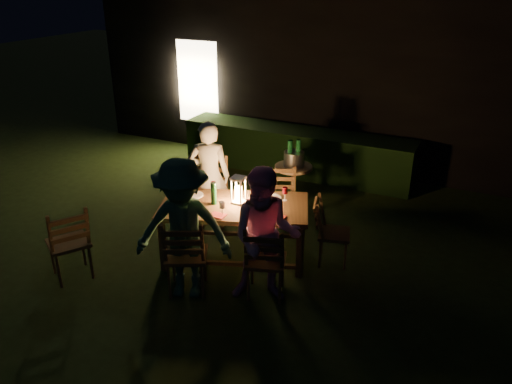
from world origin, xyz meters
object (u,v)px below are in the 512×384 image
at_px(chair_near_right, 266,273).
at_px(lantern, 238,191).
at_px(chair_far_left, 210,208).
at_px(bottle_bucket_b, 298,155).
at_px(dining_table, 234,210).
at_px(ice_bucket, 294,159).
at_px(chair_far_right, 280,213).
at_px(person_opp_right, 266,237).
at_px(person_house_side, 209,176).
at_px(person_opp_left, 183,230).
at_px(side_table, 293,171).
at_px(chair_near_left, 187,268).
at_px(chair_end, 332,243).
at_px(bottle_table, 214,194).
at_px(chair_spare, 71,255).
at_px(bottle_bucket_a, 290,156).

xyz_separation_m(chair_near_right, lantern, (-0.66, 0.63, 0.62)).
bearing_deg(chair_far_left, bottle_bucket_b, -151.55).
bearing_deg(dining_table, ice_bucket, 63.17).
bearing_deg(chair_far_right, person_opp_right, 83.76).
height_order(person_opp_right, ice_bucket, person_opp_right).
bearing_deg(person_house_side, person_opp_left, 90.00).
height_order(person_opp_right, side_table, person_opp_right).
relative_size(dining_table, chair_near_left, 1.98).
bearing_deg(chair_end, person_opp_left, -58.42).
height_order(bottle_table, side_table, bottle_table).
xyz_separation_m(dining_table, chair_end, (1.15, 0.44, -0.41)).
distance_m(chair_far_left, person_house_side, 0.47).
bearing_deg(chair_far_right, bottle_table, 41.23).
xyz_separation_m(chair_far_right, ice_bucket, (-0.07, 0.65, 0.58)).
relative_size(chair_far_left, ice_bucket, 3.52).
relative_size(chair_near_left, person_opp_right, 0.65).
bearing_deg(chair_far_right, chair_spare, 26.96).
bearing_deg(ice_bucket, chair_end, -48.78).
distance_m(chair_near_left, bottle_bucket_b, 2.58).
relative_size(bottle_table, bottle_bucket_a, 0.88).
bearing_deg(chair_far_right, lantern, 52.57).
relative_size(person_house_side, bottle_bucket_a, 4.91).
relative_size(chair_far_right, person_opp_right, 0.59).
bearing_deg(chair_far_right, chair_near_right, 83.60).
relative_size(chair_spare, side_table, 1.34).
relative_size(chair_near_left, chair_end, 1.13).
height_order(chair_near_left, bottle_bucket_b, bottle_bucket_b).
bearing_deg(bottle_bucket_a, person_house_side, -132.27).
distance_m(bottle_table, side_table, 1.71).
height_order(person_opp_right, bottle_bucket_b, person_opp_right).
bearing_deg(dining_table, chair_near_right, -59.76).
height_order(bottle_table, bottle_bucket_b, bottle_bucket_b).
xyz_separation_m(chair_near_left, chair_near_right, (0.84, 0.32, -0.02)).
relative_size(person_opp_left, ice_bucket, 5.48).
relative_size(chair_far_left, bottle_bucket_a, 3.30).
relative_size(person_house_side, lantern, 4.49).
bearing_deg(bottle_table, lantern, 30.15).
bearing_deg(person_house_side, bottle_bucket_b, -153.81).
distance_m(chair_end, person_opp_right, 1.24).
xyz_separation_m(dining_table, ice_bucket, (0.17, 1.56, 0.18)).
bearing_deg(chair_near_left, bottle_bucket_b, 55.26).
distance_m(lantern, bottle_table, 0.30).
bearing_deg(bottle_bucket_a, chair_far_left, -130.31).
bearing_deg(bottle_table, person_opp_left, -83.02).
height_order(chair_far_left, side_table, chair_far_left).
xyz_separation_m(lantern, side_table, (0.14, 1.50, -0.25)).
xyz_separation_m(chair_near_left, person_opp_left, (0.02, -0.05, 0.51)).
relative_size(chair_near_right, chair_far_left, 0.92).
xyz_separation_m(chair_far_left, chair_end, (1.84, -0.13, -0.05)).
height_order(chair_far_left, person_opp_left, person_opp_left).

